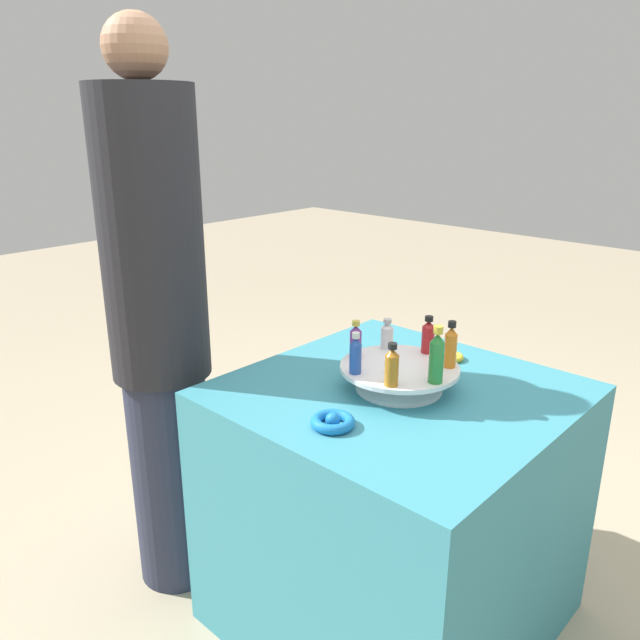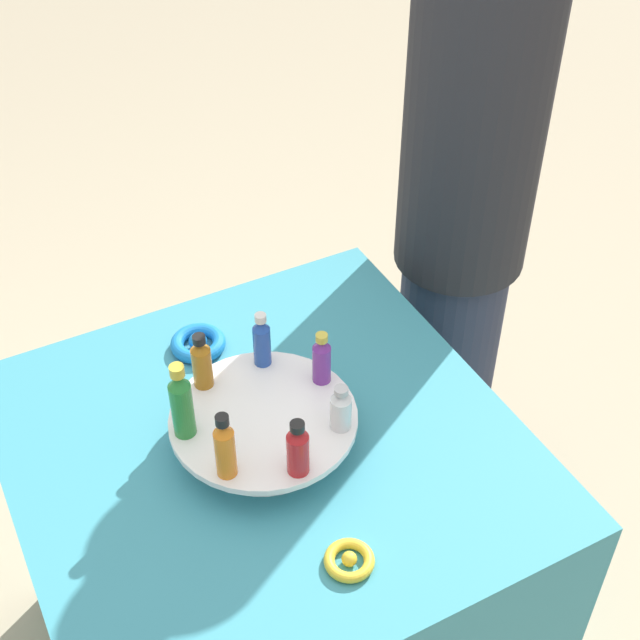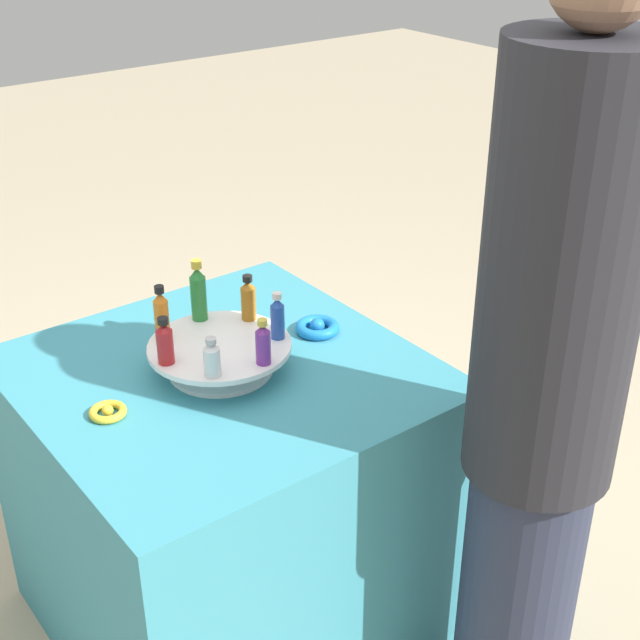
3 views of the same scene
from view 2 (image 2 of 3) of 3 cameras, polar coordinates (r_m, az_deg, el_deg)
name	(u,v)px [view 2 (image 2 of 3)]	position (r m, az deg, el deg)	size (l,w,h in m)	color
party_table	(272,568)	(1.82, -3.06, -15.54)	(0.83, 0.83, 0.74)	teal
display_stand	(264,427)	(1.50, -3.61, -6.83)	(0.31, 0.31, 0.07)	white
bottle_amber	(202,362)	(1.51, -7.58, -2.71)	(0.03, 0.03, 0.11)	#AD6B19
bottle_green	(182,403)	(1.42, -8.85, -5.27)	(0.04, 0.04, 0.15)	#288438
bottle_orange	(225,448)	(1.36, -6.11, -8.12)	(0.03, 0.03, 0.13)	orange
bottle_red	(299,449)	(1.36, -1.34, -8.23)	(0.04, 0.04, 0.11)	#B21E23
bottle_clear	(341,409)	(1.43, 1.34, -5.71)	(0.04, 0.04, 0.09)	silver
bottle_purple	(322,359)	(1.50, 0.11, -2.54)	(0.03, 0.03, 0.10)	#702D93
bottle_blue	(262,341)	(1.54, -3.75, -1.35)	(0.03, 0.03, 0.11)	#234CAD
ribbon_bow_gold	(349,560)	(1.37, 1.89, -15.11)	(0.08, 0.08, 0.02)	gold
ribbon_bow_blue	(198,343)	(1.70, -7.81, -1.47)	(0.10, 0.10, 0.04)	blue
person_figure	(465,202)	(1.91, 9.26, 7.46)	(0.28, 0.28, 1.67)	#282D42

